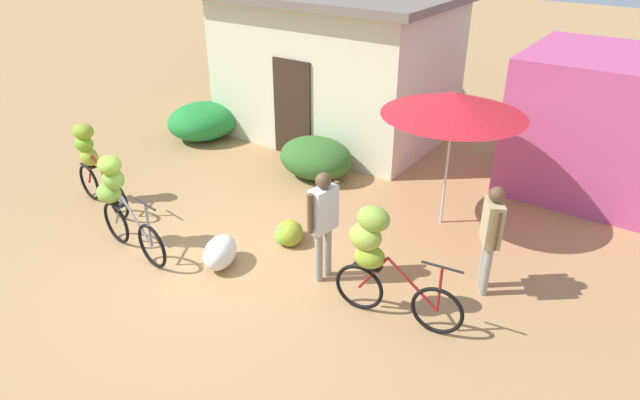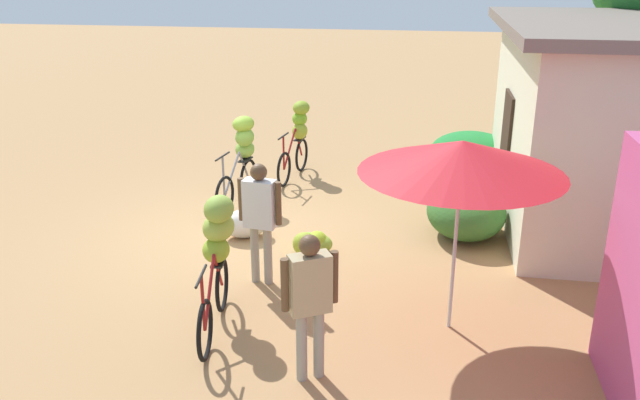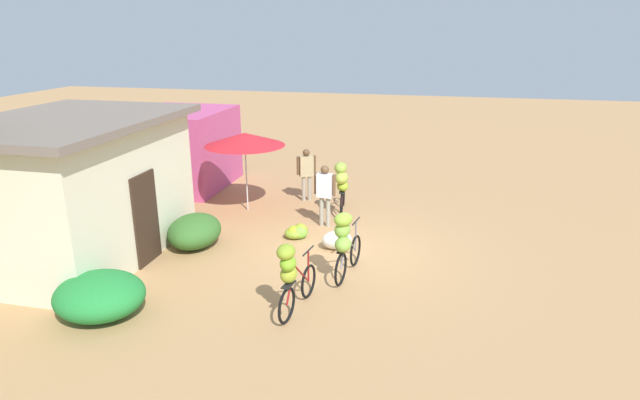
% 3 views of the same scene
% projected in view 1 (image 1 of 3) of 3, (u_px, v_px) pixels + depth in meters
% --- Properties ---
extents(ground_plane, '(60.00, 60.00, 0.00)m').
position_uv_depth(ground_plane, '(206.00, 269.00, 7.96)').
color(ground_plane, '#AD8151').
extents(building_low, '(5.12, 3.78, 3.12)m').
position_uv_depth(building_low, '(337.00, 64.00, 12.16)').
color(building_low, beige).
rests_on(building_low, ground).
extents(shop_pink, '(3.20, 2.80, 2.45)m').
position_uv_depth(shop_pink, '(614.00, 125.00, 9.74)').
color(shop_pink, '#BD487D').
rests_on(shop_pink, ground).
extents(hedge_bush_front_left, '(1.47, 1.61, 0.78)m').
position_uv_depth(hedge_bush_front_left, '(203.00, 121.00, 12.39)').
color(hedge_bush_front_left, '#238236').
rests_on(hedge_bush_front_left, ground).
extents(hedge_bush_front_right, '(1.47, 1.18, 0.77)m').
position_uv_depth(hedge_bush_front_right, '(316.00, 158.00, 10.57)').
color(hedge_bush_front_right, '#346628').
rests_on(hedge_bush_front_right, ground).
extents(market_umbrella, '(2.19, 2.19, 2.21)m').
position_uv_depth(market_umbrella, '(454.00, 104.00, 8.22)').
color(market_umbrella, beige).
rests_on(market_umbrella, ground).
extents(bicycle_leftmost, '(1.62, 0.40, 1.42)m').
position_uv_depth(bicycle_leftmost, '(91.00, 159.00, 9.38)').
color(bicycle_leftmost, black).
rests_on(bicycle_leftmost, ground).
extents(bicycle_near_pile, '(1.65, 0.47, 1.48)m').
position_uv_depth(bicycle_near_pile, '(118.00, 196.00, 8.09)').
color(bicycle_near_pile, black).
rests_on(bicycle_near_pile, ground).
extents(bicycle_center_loaded, '(1.67, 0.42, 1.50)m').
position_uv_depth(bicycle_center_loaded, '(377.00, 253.00, 6.70)').
color(bicycle_center_loaded, black).
rests_on(bicycle_center_loaded, ground).
extents(banana_pile_on_ground, '(0.57, 0.63, 0.35)m').
position_uv_depth(banana_pile_on_ground, '(289.00, 233.00, 8.57)').
color(banana_pile_on_ground, '#85A631').
rests_on(banana_pile_on_ground, ground).
extents(produce_sack, '(0.68, 0.82, 0.44)m').
position_uv_depth(produce_sack, '(220.00, 252.00, 7.96)').
color(produce_sack, silver).
rests_on(produce_sack, ground).
extents(person_vendor, '(0.26, 0.57, 1.62)m').
position_uv_depth(person_vendor, '(323.00, 216.00, 7.34)').
color(person_vendor, gray).
rests_on(person_vendor, ground).
extents(person_bystander, '(0.37, 0.52, 1.56)m').
position_uv_depth(person_bystander, '(491.00, 230.00, 7.10)').
color(person_bystander, gray).
rests_on(person_bystander, ground).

